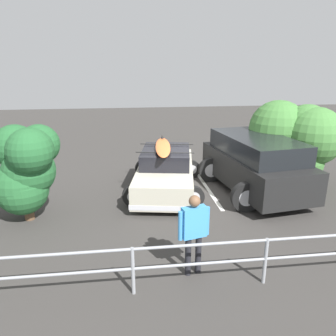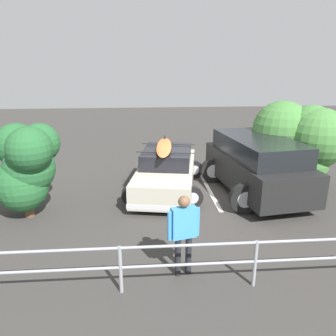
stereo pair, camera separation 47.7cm
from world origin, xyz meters
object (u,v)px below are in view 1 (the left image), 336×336
at_px(suv_car, 255,163).
at_px(person_bystander, 194,228).
at_px(bush_near_right, 294,139).
at_px(bush_near_left, 24,172).
at_px(sedan_car, 166,171).

bearing_deg(suv_car, person_bystander, 55.01).
bearing_deg(bush_near_right, person_bystander, 46.75).
bearing_deg(suv_car, bush_near_left, 9.08).
height_order(sedan_car, person_bystander, person_bystander).
bearing_deg(bush_near_left, suv_car, -170.92).
height_order(person_bystander, bush_near_right, bush_near_right).
distance_m(suv_car, bush_near_right, 1.83).
height_order(bush_near_left, bush_near_right, bush_near_right).
xyz_separation_m(bush_near_left, bush_near_right, (-8.35, -1.74, 0.24)).
bearing_deg(bush_near_left, bush_near_right, -168.26).
height_order(suv_car, person_bystander, suv_car).
xyz_separation_m(sedan_car, bush_near_right, (-4.42, -0.11, 0.91)).
distance_m(bush_near_left, bush_near_right, 8.53).
bearing_deg(suv_car, bush_near_right, -157.73).
relative_size(suv_car, person_bystander, 2.76).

